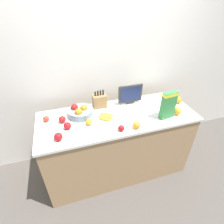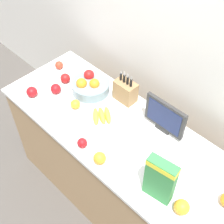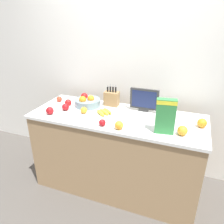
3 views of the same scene
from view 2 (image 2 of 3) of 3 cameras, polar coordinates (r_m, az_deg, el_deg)
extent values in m
plane|color=#514C47|center=(2.93, 0.63, -14.70)|extent=(14.00, 14.00, 0.00)
cube|color=silver|center=(2.24, 11.30, 11.21)|extent=(9.00, 0.06, 2.60)
cube|color=tan|center=(2.54, 0.72, -9.92)|extent=(1.80, 0.68, 0.90)
cube|color=white|center=(2.17, 0.83, -3.25)|extent=(1.83, 0.71, 0.03)
cube|color=#937047|center=(2.29, 2.46, 3.80)|extent=(0.16, 0.10, 0.16)
cylinder|color=black|center=(2.24, 1.63, 6.45)|extent=(0.02, 0.02, 0.06)
cube|color=silver|center=(2.22, 1.65, 7.19)|extent=(0.01, 0.00, 0.02)
cylinder|color=black|center=(2.23, 2.25, 6.12)|extent=(0.02, 0.02, 0.06)
cube|color=silver|center=(2.20, 2.28, 7.04)|extent=(0.01, 0.00, 0.03)
cylinder|color=black|center=(2.21, 2.87, 5.73)|extent=(0.02, 0.02, 0.06)
cube|color=silver|center=(2.18, 2.91, 6.65)|extent=(0.01, 0.00, 0.03)
cylinder|color=black|center=(2.19, 3.50, 5.34)|extent=(0.02, 0.02, 0.06)
cube|color=silver|center=(2.16, 3.55, 6.20)|extent=(0.01, 0.00, 0.02)
cube|color=#2D2D2D|center=(2.16, 9.24, -3.03)|extent=(0.11, 0.03, 0.03)
cube|color=#2D2D2D|center=(2.07, 9.66, -0.75)|extent=(0.31, 0.02, 0.23)
cube|color=#19234C|center=(2.06, 9.43, -0.95)|extent=(0.26, 0.00, 0.19)
cube|color=#338442|center=(1.75, 8.75, -12.21)|extent=(0.18, 0.09, 0.32)
cube|color=yellow|center=(1.64, 9.30, -9.78)|extent=(0.18, 0.09, 0.04)
cylinder|color=gray|center=(2.40, -3.92, 4.66)|extent=(0.29, 0.29, 0.08)
sphere|color=orange|center=(2.34, -3.23, 5.19)|extent=(0.08, 0.08, 0.08)
sphere|color=red|center=(2.42, -4.24, 6.79)|extent=(0.08, 0.08, 0.08)
sphere|color=orange|center=(2.35, -5.60, 5.22)|extent=(0.08, 0.08, 0.08)
ellipsoid|color=yellow|center=(2.21, -2.99, -0.77)|extent=(0.15, 0.13, 0.04)
ellipsoid|color=yellow|center=(2.21, -1.90, -0.65)|extent=(0.16, 0.12, 0.04)
ellipsoid|color=yellow|center=(2.21, -0.81, -0.52)|extent=(0.15, 0.13, 0.04)
sphere|color=red|center=(2.64, -9.65, 8.45)|extent=(0.07, 0.07, 0.07)
sphere|color=#A31419|center=(2.41, -10.25, 4.19)|extent=(0.08, 0.08, 0.08)
sphere|color=red|center=(2.49, -8.54, 6.13)|extent=(0.08, 0.08, 0.08)
sphere|color=#A31419|center=(2.42, -14.44, 3.58)|extent=(0.08, 0.08, 0.08)
sphere|color=#A31419|center=(2.05, -5.47, -5.65)|extent=(0.07, 0.07, 0.07)
sphere|color=orange|center=(1.96, -2.28, -8.43)|extent=(0.08, 0.08, 0.08)
sphere|color=orange|center=(1.83, 12.62, -16.61)|extent=(0.09, 0.09, 0.09)
sphere|color=orange|center=(2.28, -6.73, 1.43)|extent=(0.07, 0.07, 0.07)
camera|label=1|loc=(1.68, -61.30, 5.40)|focal=28.00mm
camera|label=3|loc=(1.21, -79.26, -43.39)|focal=35.00mm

